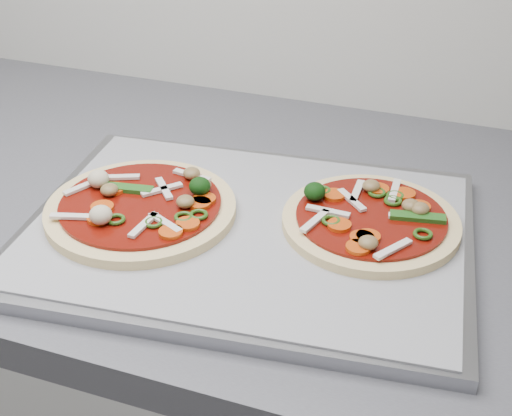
% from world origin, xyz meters
% --- Properties ---
extents(baking_tray, '(0.51, 0.40, 0.02)m').
position_xyz_m(baking_tray, '(-0.44, 1.22, 0.91)').
color(baking_tray, gray).
rests_on(baking_tray, countertop).
extents(parchment, '(0.48, 0.37, 0.00)m').
position_xyz_m(parchment, '(-0.44, 1.22, 0.92)').
color(parchment, '#96959B').
rests_on(parchment, baking_tray).
extents(pizza_left, '(0.23, 0.23, 0.04)m').
position_xyz_m(pizza_left, '(-0.56, 1.21, 0.93)').
color(pizza_left, '#F1D389').
rests_on(pizza_left, parchment).
extents(pizza_right, '(0.25, 0.25, 0.03)m').
position_xyz_m(pizza_right, '(-0.32, 1.27, 0.93)').
color(pizza_right, '#F1D389').
rests_on(pizza_right, parchment).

